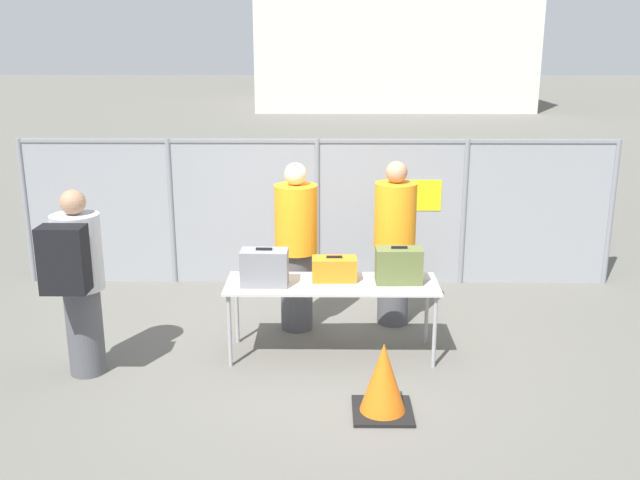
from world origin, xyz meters
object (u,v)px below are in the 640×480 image
(traveler_hooded, at_px, (77,277))
(security_worker_near, at_px, (296,245))
(suitcase_orange, at_px, (334,269))
(inspection_table, at_px, (332,288))
(suitcase_grey, at_px, (264,268))
(utility_trailer, at_px, (461,211))
(traffic_cone, at_px, (383,381))
(suitcase_olive, at_px, (399,266))
(security_worker_far, at_px, (395,241))

(traveler_hooded, distance_m, security_worker_near, 2.31)
(suitcase_orange, relative_size, traveler_hooded, 0.25)
(suitcase_orange, height_order, traveler_hooded, traveler_hooded)
(inspection_table, height_order, suitcase_orange, suitcase_orange)
(suitcase_grey, xyz_separation_m, utility_trailer, (2.81, 4.78, -0.56))
(traveler_hooded, distance_m, traffic_cone, 2.97)
(suitcase_olive, distance_m, traffic_cone, 1.39)
(suitcase_grey, distance_m, security_worker_near, 0.81)
(utility_trailer, bearing_deg, traveler_hooded, -130.85)
(traveler_hooded, relative_size, security_worker_near, 0.97)
(security_worker_far, xyz_separation_m, traffic_cone, (-0.26, -2.06, -0.66))
(inspection_table, xyz_separation_m, suitcase_orange, (0.02, 0.09, 0.17))
(suitcase_orange, xyz_separation_m, utility_trailer, (2.12, 4.63, -0.50))
(inspection_table, bearing_deg, traveler_hooded, -168.15)
(security_worker_near, xyz_separation_m, security_worker_far, (1.08, 0.18, -0.01))
(traveler_hooded, bearing_deg, inspection_table, 8.53)
(suitcase_grey, bearing_deg, suitcase_orange, 12.92)
(suitcase_grey, bearing_deg, security_worker_far, 34.50)
(security_worker_near, height_order, traffic_cone, security_worker_near)
(security_worker_near, bearing_deg, utility_trailer, -103.52)
(security_worker_far, height_order, traffic_cone, security_worker_far)
(suitcase_orange, xyz_separation_m, traveler_hooded, (-2.39, -0.59, 0.10))
(suitcase_olive, height_order, traffic_cone, suitcase_olive)
(security_worker_far, relative_size, utility_trailer, 0.51)
(traveler_hooded, xyz_separation_m, security_worker_near, (1.98, 1.19, -0.03))
(traveler_hooded, relative_size, security_worker_far, 0.97)
(suitcase_olive, bearing_deg, suitcase_orange, 173.20)
(traveler_hooded, relative_size, traffic_cone, 2.79)
(inspection_table, xyz_separation_m, traveler_hooded, (-2.37, -0.50, 0.28))
(suitcase_grey, xyz_separation_m, suitcase_orange, (0.69, 0.16, -0.06))
(security_worker_far, bearing_deg, traffic_cone, 98.42)
(suitcase_orange, distance_m, utility_trailer, 5.11)
(suitcase_grey, relative_size, utility_trailer, 0.13)
(inspection_table, distance_m, security_worker_far, 1.14)
(suitcase_orange, relative_size, security_worker_far, 0.24)
(suitcase_orange, height_order, utility_trailer, suitcase_orange)
(suitcase_orange, xyz_separation_m, security_worker_near, (-0.41, 0.60, 0.07))
(suitcase_orange, distance_m, security_worker_near, 0.73)
(security_worker_near, height_order, security_worker_far, security_worker_near)
(inspection_table, distance_m, security_worker_near, 0.83)
(inspection_table, distance_m, utility_trailer, 5.19)
(suitcase_grey, height_order, traffic_cone, suitcase_grey)
(suitcase_olive, relative_size, traffic_cone, 0.71)
(suitcase_grey, bearing_deg, traveler_hooded, -165.75)
(suitcase_grey, xyz_separation_m, traveler_hooded, (-1.70, -0.43, 0.04))
(suitcase_orange, relative_size, security_worker_near, 0.24)
(suitcase_olive, bearing_deg, traveler_hooded, -170.38)
(suitcase_orange, xyz_separation_m, traffic_cone, (0.41, -1.28, -0.59))
(suitcase_olive, relative_size, security_worker_far, 0.25)
(suitcase_orange, relative_size, traffic_cone, 0.69)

